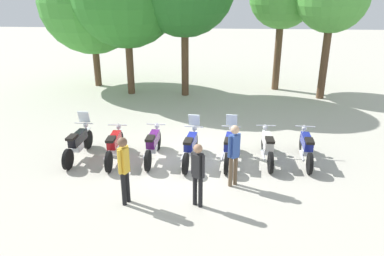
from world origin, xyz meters
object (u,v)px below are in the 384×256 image
object	(u,v)px
motorcycle_1	(114,145)
person_1	(234,151)
person_2	(124,165)
person_0	(198,171)
motorcycle_2	(153,144)
motorcycle_3	(191,146)
motorcycle_5	(267,146)
motorcycle_6	(306,147)
motorcycle_0	(78,143)
motorcycle_4	(229,146)
tree_0	(91,2)

from	to	relation	value
motorcycle_1	person_1	distance (m)	3.94
person_2	person_0	bearing A→B (deg)	-158.03
motorcycle_2	person_0	size ratio (longest dim) A/B	1.31
motorcycle_3	motorcycle_5	distance (m)	2.40
motorcycle_6	person_0	bearing A→B (deg)	134.24
motorcycle_0	motorcycle_4	size ratio (longest dim) A/B	1.00
motorcycle_0	motorcycle_2	distance (m)	2.39
motorcycle_5	person_2	size ratio (longest dim) A/B	1.22
motorcycle_3	motorcycle_4	size ratio (longest dim) A/B	1.00
motorcycle_0	motorcycle_5	xyz separation A→B (m)	(5.97, 0.24, -0.01)
motorcycle_0	motorcycle_1	world-z (taller)	motorcycle_0
person_2	motorcycle_6	bearing A→B (deg)	-129.75
motorcycle_1	person_0	xyz separation A→B (m)	(2.78, -2.42, 0.48)
motorcycle_5	motorcycle_1	bearing A→B (deg)	92.68
tree_0	person_2	bearing A→B (deg)	-69.03
motorcycle_3	person_1	bearing A→B (deg)	-131.37
motorcycle_5	person_1	bearing A→B (deg)	144.98
motorcycle_3	motorcycle_5	size ratio (longest dim) A/B	1.00
motorcycle_6	tree_0	world-z (taller)	tree_0
motorcycle_0	motorcycle_2	bearing A→B (deg)	-85.43
motorcycle_0	motorcycle_2	size ratio (longest dim) A/B	1.00
motorcycle_6	person_1	world-z (taller)	person_1
motorcycle_3	motorcycle_6	bearing A→B (deg)	-79.59
motorcycle_4	person_0	world-z (taller)	person_0
motorcycle_2	motorcycle_6	world-z (taller)	same
motorcycle_1	person_2	distance (m)	2.69
motorcycle_1	motorcycle_3	distance (m)	2.40
motorcycle_3	person_2	size ratio (longest dim) A/B	1.22
person_1	tree_0	world-z (taller)	tree_0
person_0	person_2	size ratio (longest dim) A/B	0.93
motorcycle_1	person_1	size ratio (longest dim) A/B	1.24
person_0	motorcycle_0	bearing A→B (deg)	90.97
motorcycle_0	tree_0	bearing A→B (deg)	16.79
person_0	person_2	distance (m)	1.81
motorcycle_2	person_2	bearing A→B (deg)	176.40
motorcycle_2	tree_0	xyz separation A→B (m)	(-4.71, 9.09, 3.93)
person_1	tree_0	xyz separation A→B (m)	(-7.19, 10.58, 3.39)
motorcycle_4	person_1	bearing A→B (deg)	-170.65
motorcycle_3	motorcycle_5	bearing A→B (deg)	-77.86
person_1	person_2	xyz separation A→B (m)	(-2.71, -1.12, 0.02)
motorcycle_2	person_2	xyz separation A→B (m)	(-0.23, -2.61, 0.57)
motorcycle_4	person_1	xyz separation A→B (m)	(0.08, -1.49, 0.53)
motorcycle_5	person_0	bearing A→B (deg)	142.69
motorcycle_4	motorcycle_5	distance (m)	1.20
motorcycle_4	person_2	world-z (taller)	person_2
motorcycle_2	motorcycle_0	bearing A→B (deg)	93.42
motorcycle_2	motorcycle_4	bearing A→B (deg)	-88.63
motorcycle_3	motorcycle_6	distance (m)	3.59
motorcycle_4	motorcycle_5	world-z (taller)	motorcycle_4
motorcycle_4	motorcycle_5	xyz separation A→B (m)	(1.19, 0.16, -0.01)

